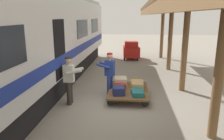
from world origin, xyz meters
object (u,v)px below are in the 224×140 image
object	(u,v)px
suitcase_navy_fabric	(119,91)
porter_by_door	(70,79)
suitcase_yellow_case	(137,83)
luggage_cart	(128,91)
suitcase_red_plastic	(120,87)
porter_in_overalls	(109,73)
train_car	(18,46)
suitcase_cream_canvas	(121,81)
suitcase_tan_vintage	(137,86)
baggage_tug	(131,50)
suitcase_teal_softside	(137,93)

from	to	relation	value
suitcase_navy_fabric	porter_by_door	xyz separation A→B (m)	(1.70, 0.24, 0.46)
porter_by_door	suitcase_yellow_case	bearing A→B (deg)	-149.49
luggage_cart	suitcase_navy_fabric	xyz separation A→B (m)	(0.33, 0.58, 0.19)
suitcase_red_plastic	porter_in_overalls	xyz separation A→B (m)	(0.41, -0.13, 0.52)
luggage_cart	suitcase_yellow_case	bearing A→B (deg)	-119.96
train_car	porter_in_overalls	world-z (taller)	train_car
suitcase_cream_canvas	suitcase_yellow_case	bearing A→B (deg)	180.00
train_car	porter_by_door	size ratio (longest dim) A/B	11.68
luggage_cart	suitcase_cream_canvas	distance (m)	0.69
suitcase_tan_vintage	suitcase_yellow_case	size ratio (longest dim) A/B	1.00
suitcase_navy_fabric	baggage_tug	world-z (taller)	baggage_tug
suitcase_red_plastic	suitcase_yellow_case	world-z (taller)	suitcase_yellow_case
suitcase_navy_fabric	luggage_cart	bearing A→B (deg)	-119.96
suitcase_teal_softside	baggage_tug	bearing A→B (deg)	-87.80
suitcase_teal_softside	suitcase_red_plastic	bearing A→B (deg)	-40.94
suitcase_cream_canvas	baggage_tug	world-z (taller)	baggage_tug
suitcase_red_plastic	porter_by_door	world-z (taller)	porter_by_door
suitcase_tan_vintage	suitcase_yellow_case	world-z (taller)	suitcase_tan_vintage
porter_in_overalls	suitcase_red_plastic	bearing A→B (deg)	162.37
luggage_cart	train_car	bearing A→B (deg)	11.41
suitcase_tan_vintage	suitcase_yellow_case	bearing A→B (deg)	-90.00
luggage_cart	suitcase_red_plastic	distance (m)	0.36
baggage_tug	luggage_cart	bearing A→B (deg)	89.90
train_car	porter_in_overalls	bearing A→B (deg)	-163.65
porter_by_door	train_car	bearing A→B (deg)	-1.42
luggage_cart	porter_in_overalls	xyz separation A→B (m)	(0.75, -0.13, 0.64)
suitcase_tan_vintage	porter_in_overalls	size ratio (longest dim) A/B	0.32
suitcase_red_plastic	porter_by_door	size ratio (longest dim) A/B	0.30
suitcase_cream_canvas	suitcase_yellow_case	size ratio (longest dim) A/B	1.06
train_car	porter_in_overalls	size ratio (longest dim) A/B	11.68
porter_by_door	suitcase_teal_softside	bearing A→B (deg)	-174.19
suitcase_teal_softside	suitcase_cream_canvas	size ratio (longest dim) A/B	1.03
suitcase_yellow_case	porter_in_overalls	world-z (taller)	porter_in_overalls
suitcase_red_plastic	suitcase_cream_canvas	bearing A→B (deg)	-90.00
luggage_cart	baggage_tug	distance (m)	7.75
suitcase_navy_fabric	suitcase_teal_softside	size ratio (longest dim) A/B	0.73
train_car	baggage_tug	xyz separation A→B (m)	(-3.84, -8.51, -1.43)
luggage_cart	porter_in_overalls	size ratio (longest dim) A/B	1.23
suitcase_teal_softside	baggage_tug	world-z (taller)	baggage_tug
suitcase_cream_canvas	suitcase_teal_softside	bearing A→B (deg)	119.96
porter_in_overalls	baggage_tug	size ratio (longest dim) A/B	0.95
luggage_cart	suitcase_navy_fabric	distance (m)	0.69
suitcase_red_plastic	suitcase_cream_canvas	xyz separation A→B (m)	(0.00, -0.58, 0.06)
suitcase_navy_fabric	suitcase_cream_canvas	distance (m)	1.15
suitcase_navy_fabric	suitcase_red_plastic	distance (m)	0.58
train_car	suitcase_tan_vintage	bearing A→B (deg)	-169.48
suitcase_teal_softside	suitcase_red_plastic	world-z (taller)	suitcase_teal_softside
baggage_tug	suitcase_red_plastic	bearing A→B (deg)	87.44
suitcase_teal_softside	porter_by_door	world-z (taller)	porter_by_door
suitcase_teal_softside	suitcase_cream_canvas	bearing A→B (deg)	-60.04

